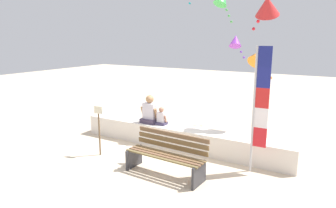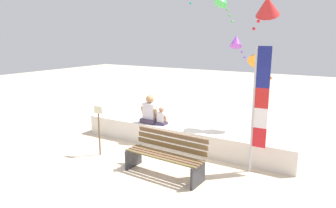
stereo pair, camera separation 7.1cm
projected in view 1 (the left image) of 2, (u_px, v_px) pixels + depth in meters
The scene contains 10 objects.
ground_plane at pixel (162, 160), 7.45m from camera, with size 40.00×40.00×0.00m, color beige.
seawall_ledge at pixel (181, 138), 8.21m from camera, with size 5.93×0.60×0.56m, color silver.
park_bench at pixel (166, 155), 6.58m from camera, with size 1.81×0.70×0.88m.
person_adult at pixel (150, 112), 8.56m from camera, with size 0.51×0.38×0.79m.
person_child at pixel (161, 118), 8.39m from camera, with size 0.32×0.24×0.49m.
flag_banner at pixel (259, 104), 6.45m from camera, with size 0.33×0.05×2.73m.
kite_orange at pixel (261, 56), 7.76m from camera, with size 0.65×0.78×0.93m.
kite_red at pixel (267, 6), 7.54m from camera, with size 0.68×0.81×0.93m.
kite_purple at pixel (236, 41), 10.10m from camera, with size 0.59×0.62×0.85m.
sign_post at pixel (99, 126), 7.60m from camera, with size 0.24×0.04×1.26m.
Camera 1 is at (3.69, -5.95, 2.90)m, focal length 32.86 mm.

